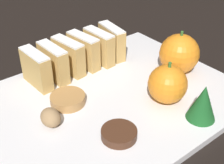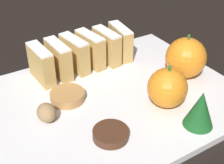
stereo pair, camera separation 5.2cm
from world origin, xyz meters
name	(u,v)px [view 1 (the left image)]	position (x,y,z in m)	size (l,w,h in m)	color
ground_plane	(112,102)	(0.00, 0.00, 0.00)	(6.00, 6.00, 0.00)	black
serving_platter	(112,99)	(0.00, 0.00, 0.01)	(0.34, 0.43, 0.01)	white
stollen_slice_front	(36,69)	(-0.11, -0.08, 0.04)	(0.07, 0.03, 0.07)	tan
stollen_slice_second	(53,63)	(-0.11, -0.05, 0.04)	(0.07, 0.03, 0.07)	tan
stollen_slice_third	(68,56)	(-0.12, -0.01, 0.04)	(0.08, 0.03, 0.07)	tan
stollen_slice_fourth	(83,51)	(-0.12, 0.02, 0.04)	(0.08, 0.03, 0.07)	tan
stollen_slice_fifth	(99,47)	(-0.11, 0.06, 0.04)	(0.07, 0.03, 0.07)	tan
stollen_slice_sixth	(112,41)	(-0.12, 0.09, 0.04)	(0.08, 0.03, 0.07)	tan
orange_near	(179,54)	(0.01, 0.15, 0.05)	(0.08, 0.08, 0.08)	orange
orange_far	(168,84)	(0.07, 0.06, 0.04)	(0.07, 0.07, 0.07)	orange
walnut	(51,118)	(0.00, -0.12, 0.03)	(0.04, 0.03, 0.03)	#9E7A51
chocolate_cookie	(119,134)	(0.09, -0.05, 0.02)	(0.05, 0.05, 0.01)	#472819
gingerbread_cookie	(68,99)	(-0.03, -0.07, 0.02)	(0.06, 0.06, 0.02)	#B27F47
evergreen_sprig	(203,102)	(0.13, 0.07, 0.04)	(0.05, 0.05, 0.06)	#195623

